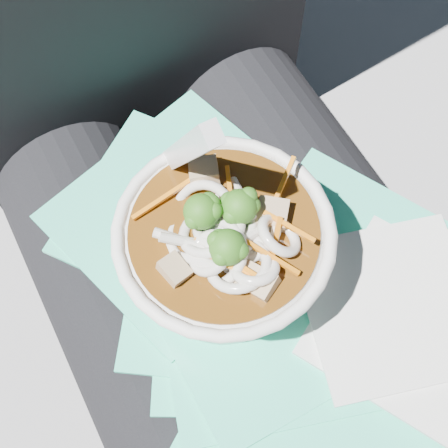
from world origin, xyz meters
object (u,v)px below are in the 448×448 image
lap (264,324)px  person_body (216,229)px  stone_ledge (199,296)px  udon_bowl (224,249)px  plastic_bag (244,289)px

lap → person_body: 0.10m
stone_ledge → udon_bowl: (-0.03, -0.12, 0.44)m
lap → plastic_bag: (-0.02, 0.01, 0.08)m
plastic_bag → udon_bowl: bearing=126.3°
lap → person_body: (0.00, 0.09, 0.03)m
stone_ledge → udon_bowl: bearing=-102.2°
lap → plastic_bag: plastic_bag is taller
lap → plastic_bag: size_ratio=1.14×
lap → udon_bowl: (-0.03, 0.03, 0.14)m
stone_ledge → plastic_bag: (-0.02, -0.14, 0.38)m
stone_ledge → udon_bowl: udon_bowl is taller
person_body → udon_bowl: size_ratio=4.99×
stone_ledge → lap: 0.33m
stone_ledge → plastic_bag: plastic_bag is taller
stone_ledge → plastic_bag: 0.40m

